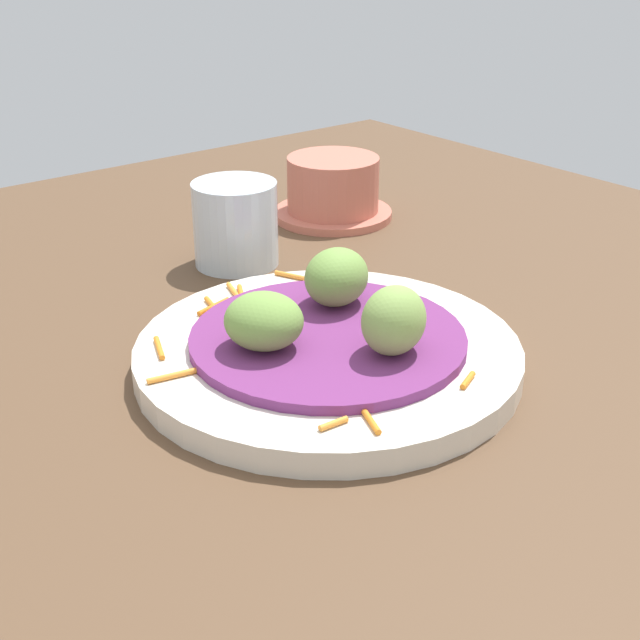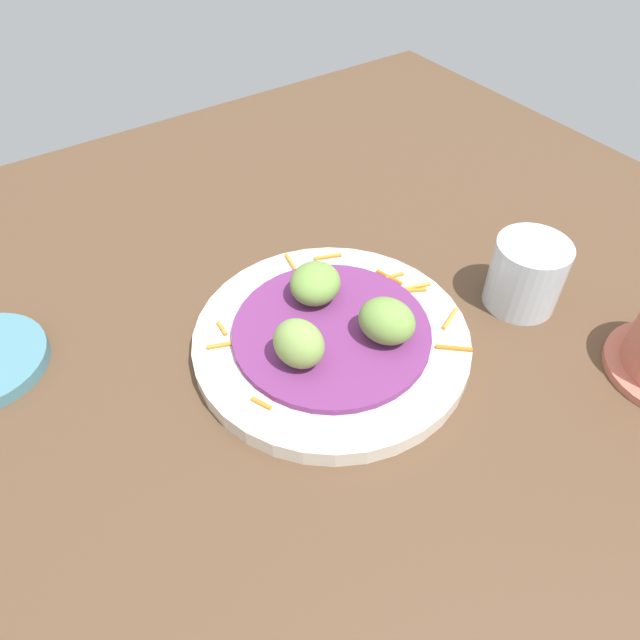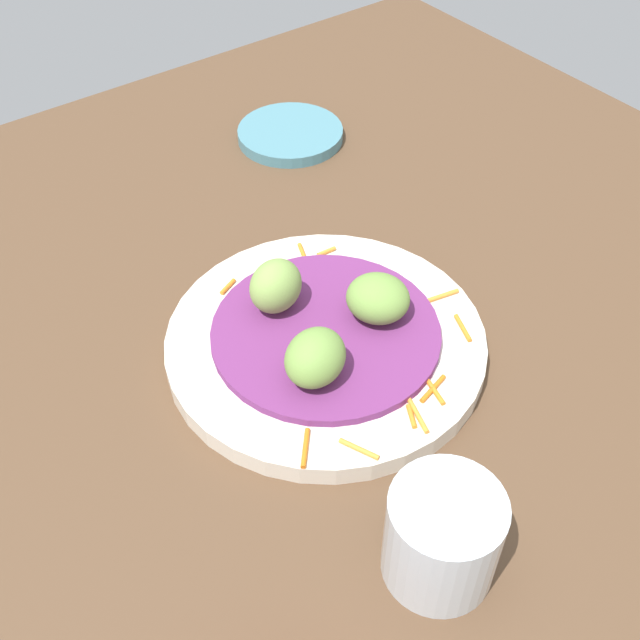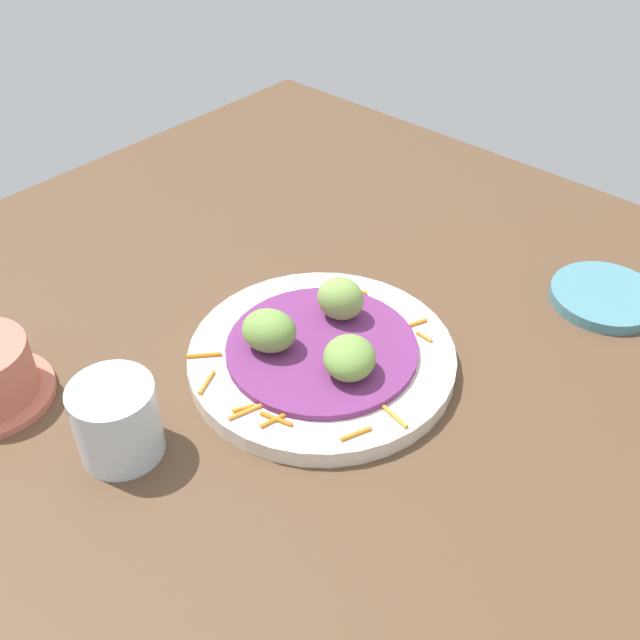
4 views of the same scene
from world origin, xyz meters
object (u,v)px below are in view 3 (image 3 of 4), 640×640
object	(u,v)px
guac_scoop_center	(276,286)
side_plate_small	(290,134)
guac_scoop_right	(315,358)
water_glass	(442,537)
guac_scoop_left	(378,298)
main_plate	(323,345)

from	to	relation	value
guac_scoop_center	side_plate_small	bearing A→B (deg)	-37.21
guac_scoop_right	water_glass	xyz separation A→B (cm)	(-16.95, 2.21, -0.94)
guac_scoop_left	water_glass	world-z (taller)	water_glass
guac_scoop_left	guac_scoop_center	world-z (taller)	guac_scoop_center
guac_scoop_left	guac_scoop_right	bearing A→B (deg)	106.25
main_plate	side_plate_small	distance (cm)	34.05
side_plate_small	water_glass	bearing A→B (deg)	155.36
guac_scoop_center	guac_scoop_right	distance (cm)	8.70
main_plate	guac_scoop_left	distance (cm)	6.18
water_glass	side_plate_small	bearing A→B (deg)	-24.64
guac_scoop_right	side_plate_small	size ratio (longest dim) A/B	0.45
guac_scoop_right	water_glass	bearing A→B (deg)	172.58
guac_scoop_center	guac_scoop_left	bearing A→B (deg)	-133.75
guac_scoop_right	side_plate_small	xyz separation A→B (cm)	(32.99, -20.71, -4.10)
side_plate_small	guac_scoop_right	bearing A→B (deg)	147.89
guac_scoop_left	side_plate_small	xyz separation A→B (cm)	(30.56, -12.35, -3.88)
side_plate_small	main_plate	bearing A→B (deg)	149.60
main_plate	side_plate_small	xyz separation A→B (cm)	(29.37, -17.23, -0.28)
guac_scoop_right	side_plate_small	world-z (taller)	guac_scoop_right
guac_scoop_left	guac_scoop_center	size ratio (longest dim) A/B	1.09
guac_scoop_center	side_plate_small	size ratio (longest dim) A/B	0.41
guac_scoop_center	side_plate_small	xyz separation A→B (cm)	(24.54, -18.64, -4.31)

